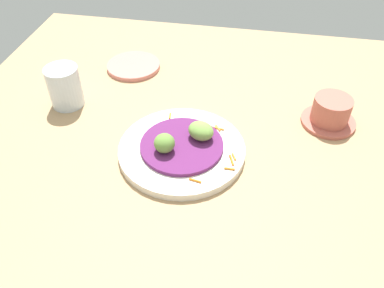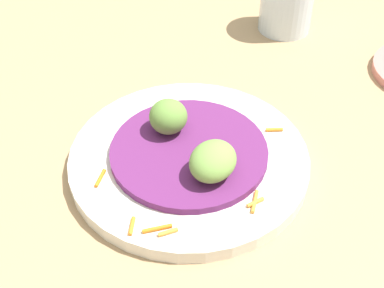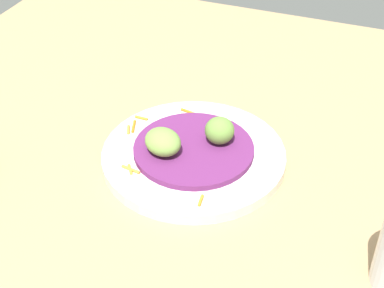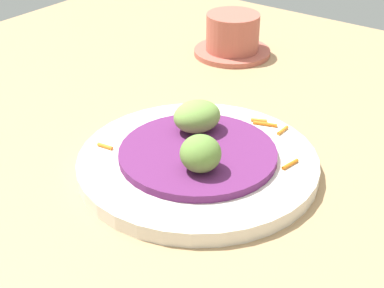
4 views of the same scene
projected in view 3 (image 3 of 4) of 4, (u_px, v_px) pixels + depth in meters
table_surface at (187, 177)px, 80.89cm from camera, size 110.00×110.00×2.00cm
main_plate at (192, 156)px, 81.84cm from camera, size 25.76×25.76×1.64cm
cabbage_bed at (192, 149)px, 81.09cm from camera, size 16.86×16.86×0.85cm
carrot_garnish at (149, 143)px, 82.44cm from camera, size 16.16×19.34×0.40cm
guac_scoop_left at (220, 130)px, 80.58cm from camera, size 5.29×5.30×3.78cm
guac_scoop_center at (164, 141)px, 78.88cm from camera, size 6.82×6.42×3.49cm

